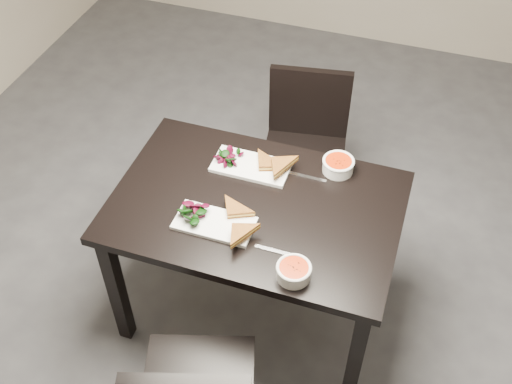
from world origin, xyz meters
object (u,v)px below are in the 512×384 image
Objects in this scene: chair_far at (306,140)px; plate_near at (214,223)px; soup_bowl_near at (294,271)px; soup_bowl_far at (338,165)px; table at (256,220)px; plate_far at (251,166)px.

plate_near is (-0.14, -0.92, 0.27)m from chair_far.
soup_bowl_far is at bearing 87.72° from soup_bowl_near.
table is 3.54× the size of plate_far.
soup_bowl_near is at bearing -87.26° from chair_far.
plate_far reaches higher than table.
soup_bowl_far reaches higher than plate_near.
chair_far is 2.65× the size of plate_near.
soup_bowl_near is 0.95× the size of soup_bowl_far.
chair_far is 1.13m from soup_bowl_near.
chair_far reaches higher than table.
plate_far is 2.40× the size of soup_bowl_far.
soup_bowl_near is 0.61m from plate_far.
soup_bowl_far is (0.02, 0.61, 0.00)m from soup_bowl_near.
chair_far is at bearing 78.58° from plate_far.
soup_bowl_far reaches higher than plate_far.
table is at bearing -65.86° from plate_far.
plate_far is at bearing 114.14° from table.
plate_far is at bearing 123.73° from soup_bowl_near.
soup_bowl_near is (0.25, -0.31, 0.13)m from table.
plate_far is (-0.11, -0.56, 0.27)m from chair_far.
chair_far is 0.63m from plate_far.
chair_far is at bearing 102.10° from soup_bowl_near.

